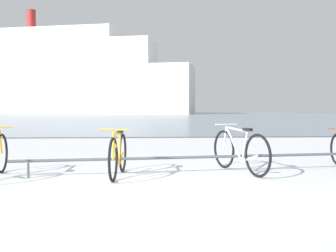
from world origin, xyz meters
TOP-DOWN VIEW (x-y plane):
  - ground at (0.00, 53.90)m, footprint 80.00×132.00m
  - bike_rack at (1.00, 1.62)m, footprint 6.27×0.84m
  - bicycle_1 at (-0.36, 1.32)m, footprint 0.46×1.64m
  - bicycle_2 at (1.76, 1.65)m, footprint 0.69×1.72m
  - ferry_ship at (-18.43, 82.76)m, footprint 57.43×23.80m

SIDE VIEW (x-z plane):
  - ground at x=0.00m, z-range -0.08..0.00m
  - bike_rack at x=1.00m, z-range 0.12..0.42m
  - bicycle_1 at x=-0.36m, z-range -0.04..0.78m
  - bicycle_2 at x=1.76m, z-range -0.04..0.81m
  - ferry_ship at x=-18.43m, z-range -3.86..19.57m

